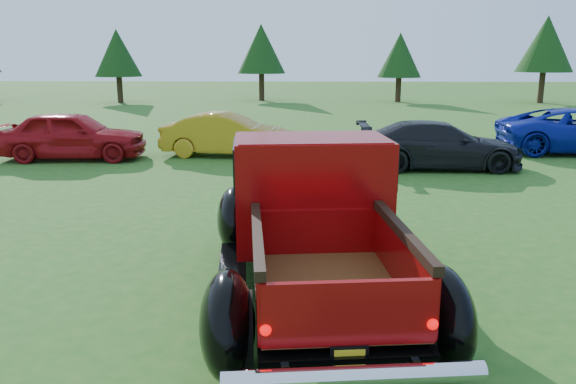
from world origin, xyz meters
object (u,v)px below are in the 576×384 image
object	(u,v)px
tree_mid_right	(400,55)
tree_east	(546,44)
pickup_truck	(311,217)
tree_mid_left	(261,49)
show_car_yellow	(228,135)
tree_west	(117,53)
show_car_grey	(439,145)
show_car_red	(72,135)

from	to	relation	value
tree_mid_right	tree_east	xyz separation A→B (m)	(9.00, -0.50, 0.68)
tree_mid_right	pickup_truck	xyz separation A→B (m)	(-5.99, -30.38, -2.04)
tree_mid_left	show_car_yellow	bearing A→B (deg)	-88.39
tree_west	show_car_yellow	world-z (taller)	tree_west
tree_west	show_car_grey	world-z (taller)	tree_west
tree_mid_left	tree_east	world-z (taller)	tree_east
tree_east	show_car_yellow	xyz separation A→B (m)	(-17.39, -20.09, -3.01)
show_car_yellow	tree_mid_left	bearing A→B (deg)	7.10
tree_mid_left	show_car_grey	size ratio (longest dim) A/B	1.15
show_car_yellow	show_car_grey	world-z (taller)	show_car_yellow
tree_mid_right	pickup_truck	distance (m)	31.04
show_car_grey	tree_west	bearing A→B (deg)	36.15
tree_mid_left	pickup_truck	bearing A→B (deg)	-84.53
tree_mid_left	show_car_red	distance (m)	22.77
show_car_yellow	show_car_grey	distance (m)	6.15
show_car_red	show_car_grey	distance (m)	10.38
tree_mid_right	tree_east	world-z (taller)	tree_east
pickup_truck	show_car_yellow	xyz separation A→B (m)	(-2.40, 9.79, -0.29)
pickup_truck	show_car_grey	xyz separation A→B (m)	(3.49, 8.05, -0.31)
tree_west	show_car_red	world-z (taller)	tree_west
tree_mid_right	show_car_yellow	world-z (taller)	tree_mid_right
tree_west	tree_mid_right	bearing A→B (deg)	3.18
show_car_yellow	show_car_red	bearing A→B (deg)	104.42
tree_east	pickup_truck	world-z (taller)	tree_east
show_car_yellow	tree_east	bearing A→B (deg)	-35.40
tree_west	pickup_truck	size ratio (longest dim) A/B	0.84
tree_east	show_car_red	distance (m)	30.28
pickup_truck	show_car_red	bearing A→B (deg)	120.92
tree_west	show_car_yellow	xyz separation A→B (m)	(9.61, -19.59, -2.47)
tree_west	tree_mid_left	distance (m)	9.22
show_car_grey	show_car_red	bearing A→B (deg)	84.33
tree_east	show_car_grey	size ratio (longest dim) A/B	1.25
tree_mid_left	tree_mid_right	bearing A→B (deg)	-6.34
tree_west	pickup_truck	xyz separation A→B (m)	(12.01, -29.38, -2.17)
show_car_grey	tree_mid_left	bearing A→B (deg)	15.72
tree_west	show_car_red	xyz separation A→B (m)	(5.18, -20.29, -2.40)
tree_mid_left	tree_mid_right	distance (m)	9.06
tree_mid_right	show_car_red	xyz separation A→B (m)	(-12.82, -21.29, -2.26)
tree_mid_right	tree_east	size ratio (longest dim) A/B	0.81
tree_east	pickup_truck	size ratio (longest dim) A/B	0.98
tree_mid_right	tree_mid_left	bearing A→B (deg)	173.66
tree_mid_right	show_car_yellow	distance (m)	22.36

